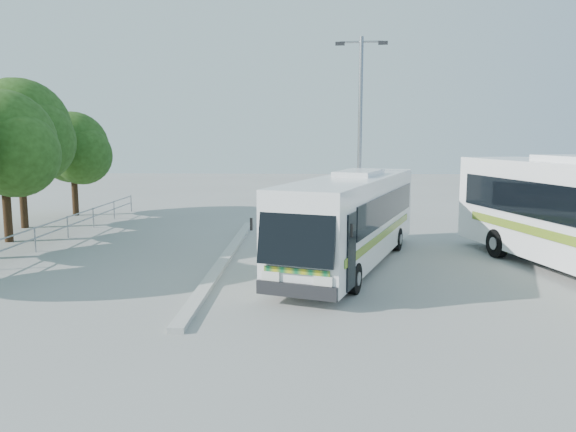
{
  "coord_description": "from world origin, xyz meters",
  "views": [
    {
      "loc": [
        0.77,
        -18.29,
        4.52
      ],
      "look_at": [
        0.0,
        1.82,
        1.66
      ],
      "focal_mm": 35.0,
      "sensor_mm": 36.0,
      "label": 1
    }
  ],
  "objects_px": {
    "tree_far_c": "(4,143)",
    "tree_far_d": "(20,130)",
    "tree_far_e": "(74,148)",
    "coach_main": "(352,217)",
    "lamppost": "(360,133)"
  },
  "relations": [
    {
      "from": "tree_far_c",
      "to": "tree_far_d",
      "type": "xyz_separation_m",
      "value": [
        -1.19,
        3.7,
        0.56
      ]
    },
    {
      "from": "tree_far_e",
      "to": "coach_main",
      "type": "bearing_deg",
      "value": -39.02
    },
    {
      "from": "tree_far_c",
      "to": "tree_far_d",
      "type": "relative_size",
      "value": 0.88
    },
    {
      "from": "tree_far_c",
      "to": "lamppost",
      "type": "distance_m",
      "value": 14.93
    },
    {
      "from": "tree_far_d",
      "to": "tree_far_c",
      "type": "bearing_deg",
      "value": -72.17
    },
    {
      "from": "tree_far_d",
      "to": "coach_main",
      "type": "relative_size",
      "value": 0.65
    },
    {
      "from": "tree_far_c",
      "to": "lamppost",
      "type": "xyz_separation_m",
      "value": [
        14.92,
        -0.46,
        0.39
      ]
    },
    {
      "from": "coach_main",
      "to": "tree_far_c",
      "type": "bearing_deg",
      "value": -175.78
    },
    {
      "from": "tree_far_c",
      "to": "coach_main",
      "type": "distance_m",
      "value": 15.11
    },
    {
      "from": "tree_far_c",
      "to": "tree_far_e",
      "type": "bearing_deg",
      "value": 93.54
    },
    {
      "from": "coach_main",
      "to": "lamppost",
      "type": "relative_size",
      "value": 1.35
    },
    {
      "from": "tree_far_e",
      "to": "lamppost",
      "type": "distance_m",
      "value": 17.7
    },
    {
      "from": "tree_far_d",
      "to": "tree_far_e",
      "type": "distance_m",
      "value": 4.65
    },
    {
      "from": "tree_far_c",
      "to": "tree_far_e",
      "type": "distance_m",
      "value": 8.22
    },
    {
      "from": "coach_main",
      "to": "tree_far_e",
      "type": "bearing_deg",
      "value": 160.25
    }
  ]
}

